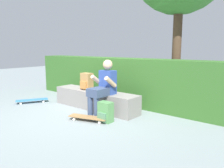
# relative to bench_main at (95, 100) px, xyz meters

# --- Properties ---
(ground_plane) EXTENTS (24.00, 24.00, 0.00)m
(ground_plane) POSITION_rel_bench_main_xyz_m (0.00, -0.41, -0.22)
(ground_plane) COLOR gray
(bench_main) EXTENTS (2.31, 0.49, 0.44)m
(bench_main) POSITION_rel_bench_main_xyz_m (0.00, 0.00, 0.00)
(bench_main) COLOR gray
(bench_main) RESTS_ON ground
(person_skater) EXTENTS (0.49, 0.62, 1.19)m
(person_skater) POSITION_rel_bench_main_xyz_m (0.47, -0.22, 0.42)
(person_skater) COLOR #2D4793
(person_skater) RESTS_ON ground
(skateboard_near_person) EXTENTS (0.82, 0.44, 0.09)m
(skateboard_near_person) POSITION_rel_bench_main_xyz_m (0.55, -0.75, -0.14)
(skateboard_near_person) COLOR olive
(skateboard_near_person) RESTS_ON ground
(skateboard_beside_bench) EXTENTS (0.56, 0.80, 0.09)m
(skateboard_beside_bench) POSITION_rel_bench_main_xyz_m (-1.66, -0.68, -0.14)
(skateboard_beside_bench) COLOR teal
(skateboard_beside_bench) RESTS_ON ground
(backpack_on_bench) EXTENTS (0.28, 0.23, 0.40)m
(backpack_on_bench) POSITION_rel_bench_main_xyz_m (-0.27, -0.01, 0.41)
(backpack_on_bench) COLOR #A37A47
(backpack_on_bench) RESTS_ON bench_main
(backpack_on_ground) EXTENTS (0.28, 0.23, 0.40)m
(backpack_on_ground) POSITION_rel_bench_main_xyz_m (0.84, -0.57, -0.02)
(backpack_on_ground) COLOR #51894C
(backpack_on_ground) RESTS_ON ground
(hedge_row) EXTENTS (5.71, 0.63, 1.18)m
(hedge_row) POSITION_rel_bench_main_xyz_m (-0.10, 0.94, 0.37)
(hedge_row) COLOR #305E24
(hedge_row) RESTS_ON ground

